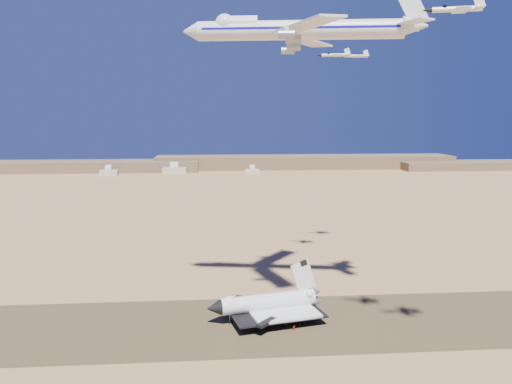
{
  "coord_description": "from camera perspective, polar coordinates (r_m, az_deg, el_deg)",
  "views": [
    {
      "loc": [
        -6.38,
        -163.51,
        70.5
      ],
      "look_at": [
        7.43,
        8.0,
        45.12
      ],
      "focal_mm": 35.0,
      "sensor_mm": 36.0,
      "label": 1
    }
  ],
  "objects": [
    {
      "name": "crew_b",
      "position": [
        174.21,
        4.38,
        -15.16
      ],
      "size": [
        0.87,
        0.99,
        1.77
      ],
      "primitive_type": "imported",
      "rotation": [
        0.0,
        0.0,
        2.11
      ],
      "color": "#BB310B",
      "rests_on": "runway"
    },
    {
      "name": "shuttle",
      "position": [
        180.73,
        1.26,
        -12.68
      ],
      "size": [
        41.85,
        31.7,
        20.58
      ],
      "rotation": [
        0.0,
        0.0,
        0.23
      ],
      "color": "silver",
      "rests_on": "runway"
    },
    {
      "name": "crew_c",
      "position": [
        176.82,
        5.08,
        -14.82
      ],
      "size": [
        0.9,
        1.1,
        1.68
      ],
      "primitive_type": "imported",
      "rotation": [
        0.0,
        0.0,
        2.05
      ],
      "color": "#BB310B",
      "rests_on": "runway"
    },
    {
      "name": "chase_jet_a",
      "position": [
        139.18,
        21.86,
        18.84
      ],
      "size": [
        14.59,
        8.47,
        3.71
      ],
      "rotation": [
        0.0,
        0.0,
        -0.28
      ],
      "color": "silver"
    },
    {
      "name": "carrier_747",
      "position": [
        174.7,
        4.18,
        17.98
      ],
      "size": [
        81.39,
        62.09,
        20.2
      ],
      "rotation": [
        0.0,
        0.0,
        -0.16
      ],
      "color": "silver"
    },
    {
      "name": "ground",
      "position": [
        178.17,
        -2.25,
        -14.92
      ],
      "size": [
        1200.0,
        1200.0,
        0.0
      ],
      "primitive_type": "plane",
      "color": "#AF7F4D",
      "rests_on": "ground"
    },
    {
      "name": "chase_jet_c",
      "position": [
        225.73,
        8.98,
        15.21
      ],
      "size": [
        14.6,
        8.39,
        3.7
      ],
      "rotation": [
        0.0,
        0.0,
        -0.24
      ],
      "color": "silver"
    },
    {
      "name": "ridgeline",
      "position": [
        697.36,
        1.32,
        3.22
      ],
      "size": [
        960.0,
        90.0,
        18.0
      ],
      "color": "brown",
      "rests_on": "ground"
    },
    {
      "name": "hangars",
      "position": [
        647.86,
        -9.69,
        2.46
      ],
      "size": [
        200.5,
        29.5,
        30.0
      ],
      "color": "#B7B1A2",
      "rests_on": "ground"
    },
    {
      "name": "chase_jet_d",
      "position": [
        249.37,
        11.23,
        15.01
      ],
      "size": [
        14.78,
        7.78,
        3.68
      ],
      "rotation": [
        0.0,
        0.0,
        0.0
      ],
      "color": "silver"
    },
    {
      "name": "runway",
      "position": [
        178.16,
        -2.25,
        -14.91
      ],
      "size": [
        600.0,
        50.0,
        0.06
      ],
      "primitive_type": "cube",
      "color": "#4D4026",
      "rests_on": "ground"
    },
    {
      "name": "crew_a",
      "position": [
        177.06,
        3.36,
        -14.75
      ],
      "size": [
        0.62,
        0.76,
        1.8
      ],
      "primitive_type": "imported",
      "rotation": [
        0.0,
        0.0,
        1.9
      ],
      "color": "#BB310B",
      "rests_on": "runway"
    }
  ]
}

